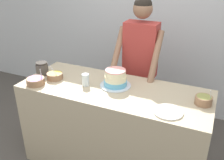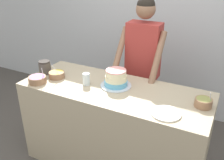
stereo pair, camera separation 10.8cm
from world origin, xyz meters
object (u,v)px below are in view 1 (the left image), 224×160
object	(u,v)px
cake	(115,79)
stoneware_jar	(42,69)
person_baker	(140,57)
frosting_bowl_olive	(204,100)
frosting_bowl_yellow	(55,76)
drinking_glass	(86,80)
ceramic_plate	(168,112)
frosting_bowl_purple	(36,81)

from	to	relation	value
cake	stoneware_jar	distance (m)	0.81
person_baker	frosting_bowl_olive	size ratio (longest dim) A/B	10.44
stoneware_jar	person_baker	bearing A→B (deg)	34.57
frosting_bowl_yellow	drinking_glass	world-z (taller)	frosting_bowl_yellow
person_baker	ceramic_plate	size ratio (longest dim) A/B	7.11
person_baker	stoneware_jar	distance (m)	1.07
frosting_bowl_purple	stoneware_jar	world-z (taller)	frosting_bowl_purple
ceramic_plate	stoneware_jar	distance (m)	1.40
cake	frosting_bowl_olive	distance (m)	0.81
frosting_bowl_yellow	stoneware_jar	bearing A→B (deg)	169.83
person_baker	stoneware_jar	world-z (taller)	person_baker
cake	frosting_bowl_yellow	world-z (taller)	frosting_bowl_yellow
frosting_bowl_olive	ceramic_plate	world-z (taller)	frosting_bowl_olive
person_baker	stoneware_jar	bearing A→B (deg)	-145.43
frosting_bowl_yellow	frosting_bowl_purple	bearing A→B (deg)	-116.95
frosting_bowl_purple	ceramic_plate	bearing A→B (deg)	1.29
cake	drinking_glass	size ratio (longest dim) A/B	2.56
ceramic_plate	stoneware_jar	xyz separation A→B (m)	(-1.38, 0.19, 0.06)
person_baker	cake	distance (m)	0.54
drinking_glass	ceramic_plate	xyz separation A→B (m)	(0.84, -0.16, -0.05)
frosting_bowl_purple	ceramic_plate	world-z (taller)	frosting_bowl_purple
drinking_glass	stoneware_jar	distance (m)	0.54
person_baker	frosting_bowl_yellow	world-z (taller)	person_baker
frosting_bowl_olive	frosting_bowl_yellow	bearing A→B (deg)	-176.17
drinking_glass	cake	bearing A→B (deg)	21.46
frosting_bowl_purple	drinking_glass	bearing A→B (deg)	22.11
person_baker	stoneware_jar	size ratio (longest dim) A/B	12.23
frosting_bowl_yellow	stoneware_jar	size ratio (longest dim) A/B	1.25
frosting_bowl_olive	cake	bearing A→B (deg)	179.27
cake	person_baker	bearing A→B (deg)	82.95
cake	frosting_bowl_purple	xyz separation A→B (m)	(-0.72, -0.29, -0.04)
frosting_bowl_purple	frosting_bowl_yellow	bearing A→B (deg)	63.05
frosting_bowl_yellow	ceramic_plate	xyz separation A→B (m)	(1.20, -0.15, -0.03)
frosting_bowl_purple	drinking_glass	size ratio (longest dim) A/B	1.49
drinking_glass	stoneware_jar	world-z (taller)	stoneware_jar
drinking_glass	ceramic_plate	world-z (taller)	drinking_glass
frosting_bowl_yellow	drinking_glass	size ratio (longest dim) A/B	1.47
cake	frosting_bowl_yellow	bearing A→B (deg)	-170.39
person_baker	stoneware_jar	xyz separation A→B (m)	(-0.88, -0.60, -0.06)
cake	ceramic_plate	xyz separation A→B (m)	(0.57, -0.26, -0.07)
stoneware_jar	frosting_bowl_olive	bearing A→B (deg)	2.24
frosting_bowl_olive	ceramic_plate	bearing A→B (deg)	-133.58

